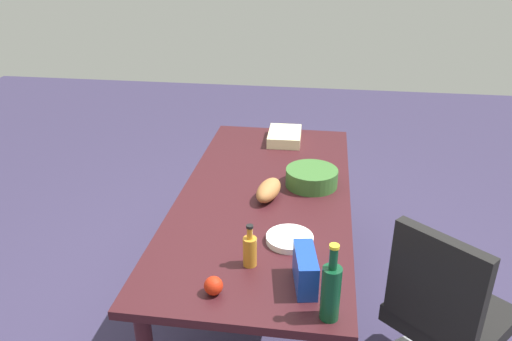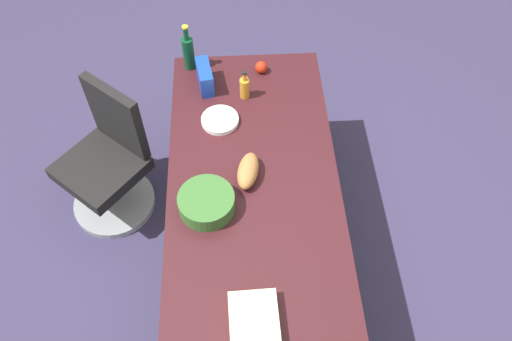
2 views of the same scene
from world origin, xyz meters
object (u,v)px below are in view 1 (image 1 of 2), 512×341
object	(u,v)px
office_chair	(443,330)
apple_red	(213,286)
salad_bowl	(312,177)
wine_bottle	(331,291)
conference_table	(265,207)
paper_plate_stack	(290,239)
chip_bag_blue	(305,269)
sheet_cake	(285,136)
bread_loaf	(269,190)
dressing_bottle	(250,250)

from	to	relation	value
office_chair	apple_red	world-z (taller)	office_chair
salad_bowl	wine_bottle	bearing A→B (deg)	-174.13
conference_table	paper_plate_stack	size ratio (longest dim) A/B	9.37
salad_bowl	office_chair	bearing A→B (deg)	-132.01
salad_bowl	chip_bag_blue	world-z (taller)	chip_bag_blue
office_chair	salad_bowl	world-z (taller)	office_chair
wine_bottle	sheet_cake	bearing A→B (deg)	10.58
salad_bowl	wine_bottle	distance (m)	1.09
bread_loaf	wine_bottle	size ratio (longest dim) A/B	0.75
apple_red	wine_bottle	world-z (taller)	wine_bottle
paper_plate_stack	wine_bottle	xyz separation A→B (m)	(-0.48, -0.19, 0.11)
chip_bag_blue	paper_plate_stack	bearing A→B (deg)	15.70
dressing_bottle	wine_bottle	xyz separation A→B (m)	(-0.28, -0.34, 0.05)
paper_plate_stack	dressing_bottle	bearing A→B (deg)	142.62
sheet_cake	wine_bottle	distance (m)	1.76
dressing_bottle	chip_bag_blue	xyz separation A→B (m)	(-0.10, -0.24, -0.00)
dressing_bottle	bread_loaf	xyz separation A→B (m)	(0.61, -0.01, -0.03)
apple_red	conference_table	bearing A→B (deg)	-6.05
apple_red	chip_bag_blue	size ratio (longest dim) A/B	0.35
conference_table	wine_bottle	world-z (taller)	wine_bottle
office_chair	chip_bag_blue	distance (m)	0.88
paper_plate_stack	apple_red	bearing A→B (deg)	147.04
paper_plate_stack	chip_bag_blue	world-z (taller)	chip_bag_blue
paper_plate_stack	bread_loaf	size ratio (longest dim) A/B	0.92
dressing_bottle	salad_bowl	distance (m)	0.83
bread_loaf	apple_red	size ratio (longest dim) A/B	3.16
sheet_cake	bread_loaf	world-z (taller)	bread_loaf
sheet_cake	bread_loaf	size ratio (longest dim) A/B	1.33
dressing_bottle	paper_plate_stack	bearing A→B (deg)	-37.38
paper_plate_stack	wine_bottle	world-z (taller)	wine_bottle
sheet_cake	dressing_bottle	bearing A→B (deg)	179.35
conference_table	apple_red	world-z (taller)	apple_red
dressing_bottle	paper_plate_stack	distance (m)	0.26
office_chair	bread_loaf	distance (m)	1.09
bread_loaf	apple_red	world-z (taller)	bread_loaf
salad_bowl	apple_red	xyz separation A→B (m)	(-1.01, 0.34, -0.01)
sheet_cake	wine_bottle	xyz separation A→B (m)	(-1.73, -0.32, 0.09)
dressing_bottle	bread_loaf	world-z (taller)	dressing_bottle
office_chair	dressing_bottle	bearing A→B (deg)	101.88
sheet_cake	chip_bag_blue	world-z (taller)	chip_bag_blue
conference_table	office_chair	xyz separation A→B (m)	(-0.47, -0.92, -0.34)
apple_red	salad_bowl	bearing A→B (deg)	-18.77
sheet_cake	salad_bowl	bearing A→B (deg)	-162.00
sheet_cake	chip_bag_blue	xyz separation A→B (m)	(-1.55, -0.22, 0.04)
dressing_bottle	salad_bowl	xyz separation A→B (m)	(0.80, -0.23, -0.03)
apple_red	wine_bottle	distance (m)	0.47
office_chair	sheet_cake	size ratio (longest dim) A/B	3.01
sheet_cake	wine_bottle	bearing A→B (deg)	-169.42
dressing_bottle	bread_loaf	bearing A→B (deg)	-0.68
dressing_bottle	chip_bag_blue	world-z (taller)	dressing_bottle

